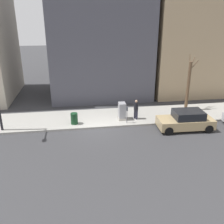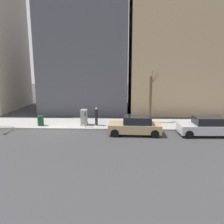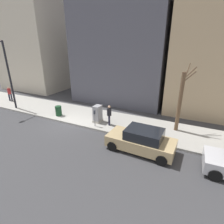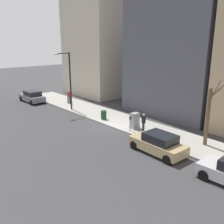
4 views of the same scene
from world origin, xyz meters
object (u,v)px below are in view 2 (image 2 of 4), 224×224
Objects in this scene: office_block_center at (86,12)px; bare_tree at (150,98)px; parked_car_silver at (206,126)px; trash_bin at (41,121)px; pedestrian_near_meter at (96,115)px; utility_box at (84,117)px; parked_car_tan at (135,126)px; parking_meter at (85,118)px.

bare_tree is at bearing -137.89° from office_block_center.
parked_car_silver reaches higher than trash_bin.
utility_box is at bearing -124.95° from pedestrian_near_meter.
parked_car_silver is at bearing -133.12° from bare_tree.
parked_car_tan is at bearing -117.47° from utility_box.
parked_car_silver is 2.97× the size of utility_box.
pedestrian_near_meter reaches higher than utility_box.
utility_box reaches higher than trash_bin.
parking_meter is at bearing 79.66° from parked_car_silver.
office_block_center is at bearing 6.82° from parking_meter.
trash_bin is at bearing 78.80° from parked_car_tan.
parking_meter is 0.27× the size of bare_tree.
office_block_center is (9.68, -2.97, 11.58)m from trash_bin.
bare_tree is 5.45m from pedestrian_near_meter.
parked_car_silver is at bearing 46.68° from pedestrian_near_meter.
parked_car_silver is 1.00× the size of parked_car_tan.
trash_bin is at bearing 83.86° from parking_meter.
parked_car_silver is 19.82m from office_block_center.
parked_car_silver is 4.72× the size of trash_bin.
parked_car_silver is 10.50m from utility_box.
bare_tree reaches higher than pedestrian_near_meter.
parked_car_silver is at bearing -88.58° from parked_car_tan.
parked_car_tan is 0.86× the size of bare_tree.
parking_meter is 15.15m from office_block_center.
office_block_center reaches higher than parked_car_silver.
trash_bin is (0.45, 4.18, -0.38)m from parking_meter.
office_block_center is at bearing 27.22° from parked_car_tan.
bare_tree is (3.73, 3.99, 1.76)m from parked_car_silver.
parked_car_tan is at bearing 155.67° from bare_tree.
utility_box reaches higher than parked_car_tan.
parking_meter is 4.22m from trash_bin.
utility_box is (2.41, 10.21, 0.11)m from parked_car_silver.
utility_box is 0.29× the size of bare_tree.
pedestrian_near_meter is at bearing -167.24° from office_block_center.
utility_box is 0.06× the size of office_block_center.
parked_car_silver is 5.74m from bare_tree.
parked_car_tan is 0.17× the size of office_block_center.
parked_car_tan is at bearing 88.13° from parked_car_silver.
office_block_center is (9.28, 0.97, 11.33)m from utility_box.
trash_bin is at bearing 80.47° from parked_car_silver.
office_block_center is at bearing 163.65° from pedestrian_near_meter.
bare_tree is at bearing -70.05° from parking_meter.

